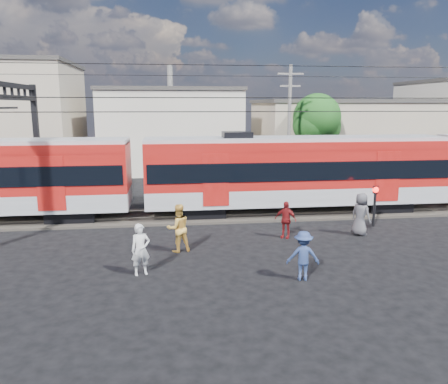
{
  "coord_description": "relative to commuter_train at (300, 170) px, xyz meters",
  "views": [
    {
      "loc": [
        -2.27,
        -14.56,
        5.84
      ],
      "look_at": [
        0.21,
        5.0,
        1.9
      ],
      "focal_mm": 35.0,
      "sensor_mm": 36.0,
      "label": 1
    }
  ],
  "objects": [
    {
      "name": "pedestrian_a",
      "position": [
        -8.02,
        -7.85,
        -1.49
      ],
      "size": [
        0.76,
        0.6,
        1.82
      ],
      "primitive_type": "imported",
      "rotation": [
        0.0,
        0.0,
        0.28
      ],
      "color": "silver",
      "rests_on": "ground"
    },
    {
      "name": "pedestrian_d",
      "position": [
        -1.88,
        -4.29,
        -1.57
      ],
      "size": [
        1.05,
        0.86,
        1.67
      ],
      "primitive_type": "imported",
      "rotation": [
        0.0,
        0.0,
        -0.55
      ],
      "color": "maroon",
      "rests_on": "ground"
    },
    {
      "name": "pedestrian_e",
      "position": [
        1.6,
        -4.32,
        -1.42
      ],
      "size": [
        1.03,
        1.14,
        1.96
      ],
      "primitive_type": "imported",
      "rotation": [
        0.0,
        0.0,
        2.13
      ],
      "color": "#4B4A4F",
      "rests_on": "ground"
    },
    {
      "name": "building_mideast",
      "position": [
        9.31,
        16.0,
        0.75
      ],
      "size": [
        16.32,
        10.2,
        6.3
      ],
      "color": "tan",
      "rests_on": "ground"
    },
    {
      "name": "pedestrian_b",
      "position": [
        -6.66,
        -5.56,
        -1.42
      ],
      "size": [
        1.13,
        0.99,
        1.97
      ],
      "primitive_type": "imported",
      "rotation": [
        0.0,
        0.0,
        3.44
      ],
      "color": "gold",
      "rests_on": "ground"
    },
    {
      "name": "rail_near",
      "position": [
        -4.69,
        -0.75,
        -2.22
      ],
      "size": [
        70.0,
        0.12,
        0.12
      ],
      "primitive_type": "cube",
      "color": "#59544C",
      "rests_on": "track_bed"
    },
    {
      "name": "pedestrian_c",
      "position": [
        -2.55,
        -9.01,
        -1.55
      ],
      "size": [
        1.19,
        0.8,
        1.71
      ],
      "primitive_type": "imported",
      "rotation": [
        0.0,
        0.0,
        2.98
      ],
      "color": "navy",
      "rests_on": "ground"
    },
    {
      "name": "utility_pole_mid",
      "position": [
        1.31,
        7.0,
        2.13
      ],
      "size": [
        1.8,
        0.24,
        8.5
      ],
      "color": "slate",
      "rests_on": "ground"
    },
    {
      "name": "commuter_train",
      "position": [
        0.0,
        0.0,
        0.0
      ],
      "size": [
        50.3,
        3.08,
        4.17
      ],
      "color": "black",
      "rests_on": "ground"
    },
    {
      "name": "track_bed",
      "position": [
        -4.69,
        0.0,
        -2.34
      ],
      "size": [
        70.0,
        3.4,
        0.12
      ],
      "primitive_type": "cube",
      "color": "#2D2823",
      "rests_on": "ground"
    },
    {
      "name": "building_midwest",
      "position": [
        -6.69,
        19.0,
        1.25
      ],
      "size": [
        12.24,
        12.24,
        7.3
      ],
      "color": "beige",
      "rests_on": "ground"
    },
    {
      "name": "ground",
      "position": [
        -4.69,
        -8.0,
        -2.4
      ],
      "size": [
        120.0,
        120.0,
        0.0
      ],
      "primitive_type": "plane",
      "color": "black",
      "rests_on": "ground"
    },
    {
      "name": "crossing_signal",
      "position": [
        2.89,
        -3.01,
        -1.0
      ],
      "size": [
        0.29,
        0.29,
        2.01
      ],
      "color": "black",
      "rests_on": "ground"
    },
    {
      "name": "tree_near",
      "position": [
        4.5,
        10.09,
        2.26
      ],
      "size": [
        3.82,
        3.64,
        6.72
      ],
      "color": "#382619",
      "rests_on": "ground"
    },
    {
      "name": "rail_far",
      "position": [
        -4.69,
        0.75,
        -2.22
      ],
      "size": [
        70.0,
        0.12,
        0.12
      ],
      "primitive_type": "cube",
      "color": "#59544C",
      "rests_on": "track_bed"
    },
    {
      "name": "catenary",
      "position": [
        -13.34,
        -0.0,
        2.73
      ],
      "size": [
        70.0,
        9.3,
        7.52
      ],
      "color": "black",
      "rests_on": "ground"
    }
  ]
}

